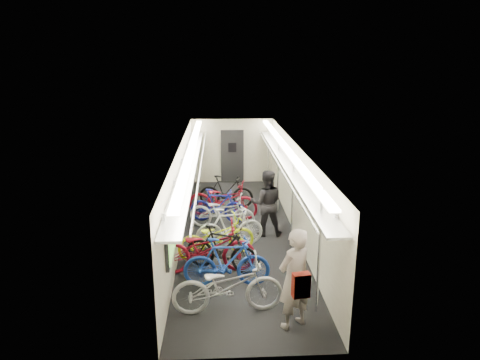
{
  "coord_description": "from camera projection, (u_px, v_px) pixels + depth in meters",
  "views": [
    {
      "loc": [
        -0.53,
        -10.69,
        4.53
      ],
      "look_at": [
        0.09,
        1.18,
        1.15
      ],
      "focal_mm": 32.0,
      "sensor_mm": 36.0,
      "label": 1
    }
  ],
  "objects": [
    {
      "name": "bicycle_1",
      "position": [
        227.0,
        262.0,
        8.7
      ],
      "size": [
        1.79,
        0.53,
        1.07
      ],
      "primitive_type": "imported",
      "rotation": [
        0.0,
        0.0,
        1.56
      ],
      "color": "#1B3FA3",
      "rests_on": "ground"
    },
    {
      "name": "bicycle_3",
      "position": [
        222.0,
        249.0,
        9.33
      ],
      "size": [
        1.8,
        1.16,
        1.05
      ],
      "primitive_type": "imported",
      "rotation": [
        0.0,
        0.0,
        1.15
      ],
      "color": "black",
      "rests_on": "ground"
    },
    {
      "name": "bicycle_2",
      "position": [
        206.0,
        248.0,
        9.27
      ],
      "size": [
        2.19,
        0.86,
        1.14
      ],
      "primitive_type": "imported",
      "rotation": [
        0.0,
        0.0,
        1.62
      ],
      "color": "maroon",
      "rests_on": "ground"
    },
    {
      "name": "passenger_mid",
      "position": [
        266.0,
        203.0,
        11.19
      ],
      "size": [
        0.89,
        0.7,
        1.77
      ],
      "primitive_type": "imported",
      "rotation": [
        0.0,
        0.0,
        3.11
      ],
      "color": "black",
      "rests_on": "ground"
    },
    {
      "name": "backpack",
      "position": [
        301.0,
        285.0,
        6.37
      ],
      "size": [
        0.28,
        0.18,
        0.38
      ],
      "primitive_type": "cube",
      "rotation": [
        0.0,
        0.0,
        0.17
      ],
      "color": "#9E1B0F",
      "rests_on": "passenger_near"
    },
    {
      "name": "train_car_shell",
      "position": [
        224.0,
        167.0,
        11.75
      ],
      "size": [
        10.0,
        10.0,
        10.0
      ],
      "color": "black",
      "rests_on": "ground"
    },
    {
      "name": "bicycle_0",
      "position": [
        228.0,
        286.0,
        7.8
      ],
      "size": [
        2.08,
        0.83,
        1.07
      ],
      "primitive_type": "imported",
      "rotation": [
        0.0,
        0.0,
        1.63
      ],
      "color": "#A7A5AA",
      "rests_on": "ground"
    },
    {
      "name": "bicycle_4",
      "position": [
        217.0,
        237.0,
        10.04
      ],
      "size": [
        1.99,
        1.21,
        0.99
      ],
      "primitive_type": "imported",
      "rotation": [
        0.0,
        0.0,
        1.89
      ],
      "color": "#C3D714",
      "rests_on": "ground"
    },
    {
      "name": "bicycle_5",
      "position": [
        230.0,
        227.0,
        10.58
      ],
      "size": [
        1.76,
        0.8,
        1.02
      ],
      "primitive_type": "imported",
      "rotation": [
        0.0,
        0.0,
        1.76
      ],
      "color": "silver",
      "rests_on": "ground"
    },
    {
      "name": "bicycle_6",
      "position": [
        222.0,
        212.0,
        11.74
      ],
      "size": [
        1.94,
        1.07,
        0.96
      ],
      "primitive_type": "imported",
      "rotation": [
        0.0,
        0.0,
        1.32
      ],
      "color": "#A6A5AA",
      "rests_on": "ground"
    },
    {
      "name": "passenger_near",
      "position": [
        294.0,
        279.0,
        7.29
      ],
      "size": [
        0.8,
        0.72,
        1.83
      ],
      "primitive_type": "imported",
      "rotation": [
        0.0,
        0.0,
        3.69
      ],
      "color": "gray",
      "rests_on": "ground"
    },
    {
      "name": "bicycle_9",
      "position": [
        226.0,
        191.0,
        13.41
      ],
      "size": [
        1.77,
        0.74,
        1.03
      ],
      "primitive_type": "imported",
      "rotation": [
        0.0,
        0.0,
        1.42
      ],
      "color": "black",
      "rests_on": "ground"
    },
    {
      "name": "bicycle_8",
      "position": [
        223.0,
        200.0,
        12.53
      ],
      "size": [
        2.21,
        1.29,
        1.1
      ],
      "primitive_type": "imported",
      "rotation": [
        0.0,
        0.0,
        1.28
      ],
      "color": "maroon",
      "rests_on": "ground"
    },
    {
      "name": "bicycle_7",
      "position": [
        218.0,
        206.0,
        12.2
      ],
      "size": [
        1.69,
        0.78,
        0.98
      ],
      "primitive_type": "imported",
      "rotation": [
        0.0,
        0.0,
        1.36
      ],
      "color": "navy",
      "rests_on": "ground"
    }
  ]
}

